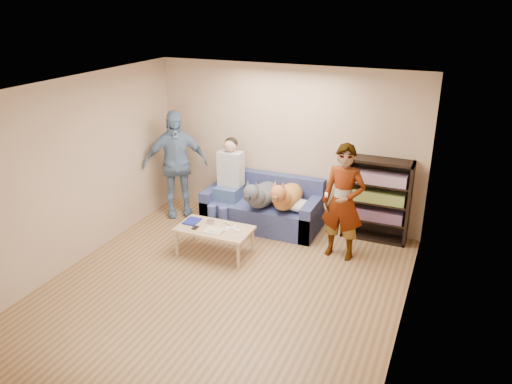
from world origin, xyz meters
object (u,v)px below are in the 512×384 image
at_px(bookshelf, 377,198).
at_px(dog_tan, 286,196).
at_px(person_standing_left, 175,164).
at_px(dog_gray, 261,195).
at_px(person_seated, 228,179).
at_px(person_standing_right, 343,202).
at_px(sofa, 263,209).
at_px(camera_silver, 211,222).
at_px(coffee_table, 214,231).
at_px(notebook_blue, 192,221).

bearing_deg(bookshelf, dog_tan, -163.90).
relative_size(person_standing_left, dog_gray, 1.48).
relative_size(person_seated, dog_tan, 1.26).
xyz_separation_m(person_standing_right, sofa, (-1.45, 0.55, -0.57)).
xyz_separation_m(camera_silver, bookshelf, (2.20, 1.33, 0.23)).
relative_size(person_standing_right, person_seated, 1.16).
distance_m(sofa, person_seated, 0.76).
xyz_separation_m(sofa, coffee_table, (-0.28, -1.21, 0.09)).
relative_size(dog_gray, bookshelf, 0.96).
height_order(person_seated, coffee_table, person_seated).
bearing_deg(dog_gray, person_seated, 170.20).
height_order(sofa, dog_tan, dog_tan).
height_order(notebook_blue, dog_tan, dog_tan).
bearing_deg(notebook_blue, coffee_table, -7.13).
bearing_deg(person_standing_right, bookshelf, 70.51).
xyz_separation_m(person_standing_left, camera_silver, (1.14, -0.92, -0.48)).
height_order(person_standing_right, dog_tan, person_standing_right).
height_order(sofa, bookshelf, bookshelf).
xyz_separation_m(dog_gray, coffee_table, (-0.34, -0.98, -0.26)).
distance_m(person_standing_right, person_standing_left, 3.01).
height_order(camera_silver, person_seated, person_seated).
bearing_deg(coffee_table, notebook_blue, 172.87).
xyz_separation_m(person_standing_left, notebook_blue, (0.86, -0.99, -0.49)).
bearing_deg(notebook_blue, camera_silver, 14.04).
bearing_deg(person_standing_right, person_standing_left, 177.41).
bearing_deg(sofa, camera_silver, -110.13).
relative_size(notebook_blue, dog_gray, 0.21).
distance_m(person_standing_left, bookshelf, 3.37).
bearing_deg(sofa, dog_tan, -18.89).
xyz_separation_m(notebook_blue, coffee_table, (0.40, -0.05, -0.06)).
bearing_deg(person_seated, sofa, 12.55).
bearing_deg(dog_gray, person_standing_left, 177.88).
distance_m(person_standing_left, person_seated, 0.98).
xyz_separation_m(sofa, dog_gray, (0.06, -0.24, 0.35)).
distance_m(sofa, dog_gray, 0.43).
relative_size(camera_silver, dog_tan, 0.09).
xyz_separation_m(person_standing_left, dog_tan, (1.99, 0.02, -0.29)).
height_order(person_seated, dog_tan, person_seated).
bearing_deg(sofa, dog_gray, -75.88).
height_order(person_standing_right, person_standing_left, person_standing_left).
bearing_deg(dog_gray, bookshelf, 15.08).
bearing_deg(person_seated, camera_silver, -80.06).
height_order(sofa, coffee_table, sofa).
relative_size(person_standing_right, dog_tan, 1.46).
bearing_deg(camera_silver, dog_tan, 47.66).
distance_m(dog_gray, dog_tan, 0.40).
bearing_deg(bookshelf, sofa, -172.60).
xyz_separation_m(camera_silver, sofa, (0.40, 1.09, -0.16)).
bearing_deg(bookshelf, person_seated, -171.35).
distance_m(camera_silver, person_seated, 1.03).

